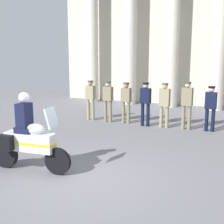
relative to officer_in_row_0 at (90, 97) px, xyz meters
The scene contains 10 objects.
ground_plane 6.27m from the officer_in_row_0, 64.88° to the right, with size 28.00×28.00×0.00m, color slate.
colonnade_backdrop 6.43m from the officer_in_row_0, 65.35° to the left, with size 13.17×1.53×7.86m.
officer_in_row_0 is the anchor object (origin of this frame).
officer_in_row_1 0.84m from the officer_in_row_0, ahead, with size 0.40×0.26×1.67m.
officer_in_row_2 1.58m from the officer_in_row_0, ahead, with size 0.40×0.26×1.64m.
officer_in_row_3 2.44m from the officer_in_row_0, ahead, with size 0.40×0.26×1.68m.
officer_in_row_4 3.18m from the officer_in_row_0, ahead, with size 0.40×0.26×1.69m.
officer_in_row_5 4.00m from the officer_in_row_0, ahead, with size 0.40×0.26×1.77m.
officer_in_row_6 4.81m from the officer_in_row_0, ahead, with size 0.40×0.26×1.64m.
motorcycle_with_rider 5.77m from the officer_in_row_0, 77.66° to the right, with size 2.09×0.73×1.90m.
Camera 1 is at (3.24, -5.65, 2.79)m, focal length 49.12 mm.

